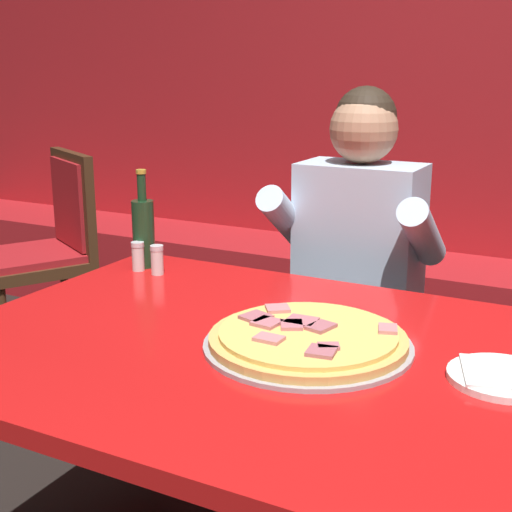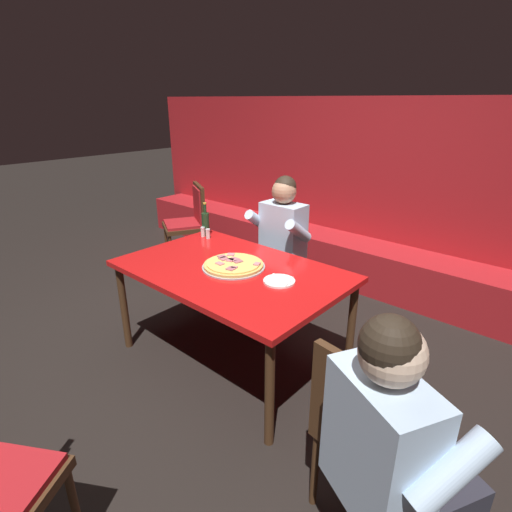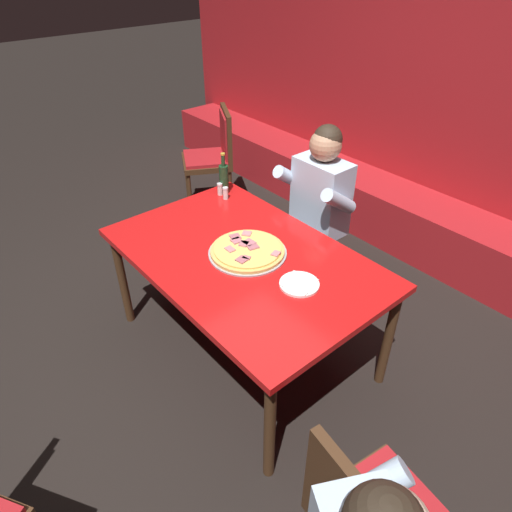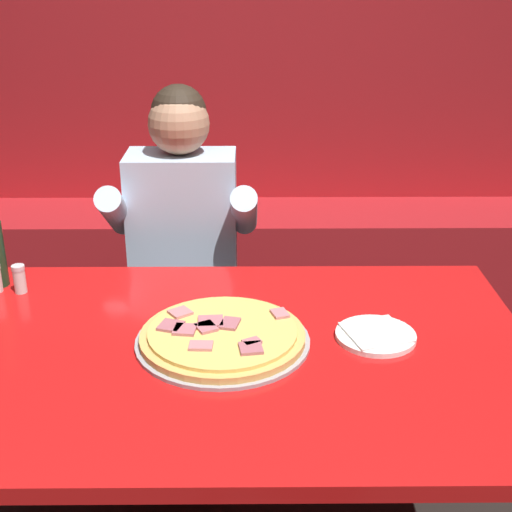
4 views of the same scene
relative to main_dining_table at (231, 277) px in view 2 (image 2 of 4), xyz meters
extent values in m
plane|color=black|center=(0.00, 0.00, -0.68)|extent=(24.00, 24.00, 0.00)
cube|color=#A3191E|center=(0.00, 2.18, 0.27)|extent=(6.80, 0.16, 1.90)
cube|color=#A3191E|center=(0.00, 1.86, -0.45)|extent=(6.46, 0.48, 0.46)
cylinder|color=#422816|center=(-0.74, -0.45, -0.33)|extent=(0.06, 0.06, 0.71)
cylinder|color=#422816|center=(0.74, -0.45, -0.33)|extent=(0.06, 0.06, 0.71)
cylinder|color=#422816|center=(-0.74, 0.45, -0.33)|extent=(0.06, 0.06, 0.71)
cylinder|color=#422816|center=(0.74, 0.45, -0.33)|extent=(0.06, 0.06, 0.71)
cube|color=red|center=(0.00, 0.00, 0.04)|extent=(1.60, 1.03, 0.04)
cylinder|color=#9E9EA3|center=(0.00, 0.03, 0.07)|extent=(0.45, 0.45, 0.01)
cylinder|color=#DBA856|center=(0.00, 0.03, 0.08)|extent=(0.43, 0.43, 0.02)
cylinder|color=#E5BC5B|center=(0.00, 0.03, 0.10)|extent=(0.38, 0.38, 0.01)
cube|color=#C6757A|center=(0.15, 0.11, 0.11)|extent=(0.05, 0.06, 0.01)
cube|color=#B76670|center=(0.07, -0.04, 0.11)|extent=(0.05, 0.05, 0.01)
cube|color=#C6757A|center=(-0.12, 0.12, 0.11)|extent=(0.07, 0.07, 0.01)
cube|color=#B76670|center=(-0.04, 0.03, 0.11)|extent=(0.07, 0.07, 0.01)
cube|color=#A85B66|center=(0.07, -0.07, 0.11)|extent=(0.06, 0.06, 0.01)
cube|color=#A85B66|center=(-0.13, 0.04, 0.11)|extent=(0.07, 0.07, 0.01)
cube|color=#A85B66|center=(0.02, 0.05, 0.11)|extent=(0.06, 0.07, 0.01)
cube|color=#B76670|center=(-0.03, 0.06, 0.11)|extent=(0.07, 0.06, 0.01)
cube|color=#C6757A|center=(-0.05, -0.06, 0.11)|extent=(0.06, 0.04, 0.01)
cube|color=#B76670|center=(-0.10, 0.02, 0.11)|extent=(0.06, 0.06, 0.01)
cylinder|color=white|center=(0.40, 0.05, 0.07)|extent=(0.21, 0.21, 0.01)
cube|color=white|center=(0.40, 0.05, 0.08)|extent=(0.19, 0.19, 0.01)
cylinder|color=#19381E|center=(-0.69, 0.38, 0.16)|extent=(0.07, 0.07, 0.20)
cylinder|color=#19381E|center=(-0.69, 0.38, 0.30)|extent=(0.03, 0.03, 0.08)
cylinder|color=#B29933|center=(-0.69, 0.38, 0.35)|extent=(0.03, 0.03, 0.01)
cylinder|color=silver|center=(-0.68, 0.34, 0.10)|extent=(0.04, 0.04, 0.07)
cylinder|color=#B23323|center=(-0.68, 0.34, 0.09)|extent=(0.03, 0.03, 0.04)
cylinder|color=silver|center=(-0.68, 0.34, 0.14)|extent=(0.04, 0.04, 0.01)
cylinder|color=silver|center=(-0.61, 0.33, 0.10)|extent=(0.04, 0.04, 0.07)
cylinder|color=#28231E|center=(-0.61, 0.33, 0.09)|extent=(0.03, 0.03, 0.04)
cylinder|color=silver|center=(-0.61, 0.33, 0.14)|extent=(0.04, 0.04, 0.01)
ellipsoid|color=black|center=(-0.27, 0.52, -0.64)|extent=(0.11, 0.24, 0.09)
ellipsoid|color=black|center=(-0.07, 0.52, -0.64)|extent=(0.11, 0.24, 0.09)
cylinder|color=#282833|center=(-0.27, 0.52, -0.45)|extent=(0.11, 0.11, 0.43)
cylinder|color=#282833|center=(-0.07, 0.52, -0.45)|extent=(0.11, 0.11, 0.43)
cube|color=#282833|center=(-0.17, 0.62, -0.17)|extent=(0.34, 0.40, 0.12)
cube|color=silver|center=(-0.17, 0.82, 0.10)|extent=(0.38, 0.22, 0.52)
cylinder|color=silver|center=(-0.39, 0.74, 0.18)|extent=(0.09, 0.30, 0.25)
cylinder|color=silver|center=(0.05, 0.74, 0.18)|extent=(0.09, 0.30, 0.25)
sphere|color=tan|center=(-0.17, 0.82, 0.46)|extent=(0.21, 0.21, 0.21)
sphere|color=#2D2319|center=(-0.17, 0.83, 0.50)|extent=(0.19, 0.19, 0.19)
cylinder|color=#422816|center=(0.48, -1.45, -0.46)|extent=(0.04, 0.04, 0.46)
cylinder|color=#422816|center=(-1.96, 0.85, -0.45)|extent=(0.04, 0.04, 0.46)
cylinder|color=#422816|center=(-1.63, 0.67, -0.45)|extent=(0.04, 0.04, 0.46)
cylinder|color=#422816|center=(-1.78, 1.18, -0.45)|extent=(0.04, 0.04, 0.46)
cylinder|color=#422816|center=(-1.45, 1.00, -0.45)|extent=(0.04, 0.04, 0.46)
cube|color=#422816|center=(-1.71, 0.92, -0.20)|extent=(0.60, 0.60, 0.05)
cube|color=#A3191E|center=(-1.71, 0.92, -0.16)|extent=(0.55, 0.55, 0.03)
cube|color=#422816|center=(-1.61, 1.10, 0.06)|extent=(0.40, 0.25, 0.45)
cube|color=#A3191E|center=(-1.62, 1.08, 0.06)|extent=(0.33, 0.20, 0.38)
cylinder|color=#422816|center=(1.57, -0.27, -0.46)|extent=(0.04, 0.04, 0.44)
cylinder|color=#422816|center=(1.20, -0.22, -0.46)|extent=(0.04, 0.04, 0.44)
cylinder|color=#422816|center=(1.14, -0.59, -0.46)|extent=(0.04, 0.04, 0.44)
cube|color=#422816|center=(1.36, -0.43, -0.22)|extent=(0.50, 0.50, 0.05)
cube|color=#A3191E|center=(1.36, -0.43, -0.18)|extent=(0.46, 0.46, 0.03)
cube|color=#422816|center=(1.33, -0.63, 0.03)|extent=(0.44, 0.11, 0.44)
cube|color=#A3191E|center=(1.33, -0.61, 0.03)|extent=(0.36, 0.08, 0.37)
cylinder|color=#282833|center=(1.54, -0.47, -0.45)|extent=(0.11, 0.11, 0.43)
cube|color=#282833|center=(1.58, -0.61, -0.17)|extent=(0.49, 0.51, 0.12)
cube|color=silver|center=(1.49, -0.78, 0.10)|extent=(0.44, 0.37, 0.52)
cylinder|color=silver|center=(1.72, -0.82, 0.18)|extent=(0.22, 0.31, 0.25)
cylinder|color=silver|center=(1.33, -0.61, 0.18)|extent=(0.22, 0.31, 0.25)
sphere|color=beige|center=(1.49, -0.78, 0.46)|extent=(0.21, 0.21, 0.21)
sphere|color=#2D2319|center=(1.48, -0.80, 0.50)|extent=(0.19, 0.19, 0.19)
camera|label=1|loc=(0.56, -1.28, 0.65)|focal=50.00mm
camera|label=2|loc=(1.86, -1.83, 1.18)|focal=28.00mm
camera|label=3|loc=(1.66, -1.32, 1.56)|focal=32.00mm
camera|label=4|loc=(0.07, -1.57, 0.99)|focal=50.00mm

